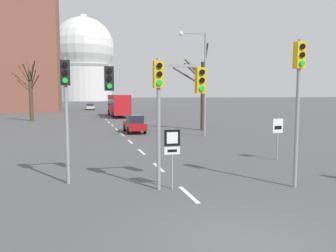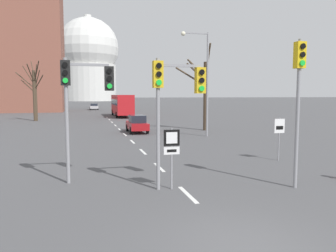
% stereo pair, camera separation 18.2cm
% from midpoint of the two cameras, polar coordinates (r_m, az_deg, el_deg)
% --- Properties ---
extents(ground_plane, '(800.00, 800.00, 0.00)m').
position_cam_midpoint_polar(ground_plane, '(8.28, 12.77, -19.74)').
color(ground_plane, '#4C4C4F').
extents(lane_stripe_0, '(0.16, 2.00, 0.01)m').
position_cam_midpoint_polar(lane_stripe_0, '(11.81, 3.17, -11.80)').
color(lane_stripe_0, silver).
rests_on(lane_stripe_0, ground_plane).
extents(lane_stripe_1, '(0.16, 2.00, 0.01)m').
position_cam_midpoint_polar(lane_stripe_1, '(16.00, -1.98, -7.19)').
color(lane_stripe_1, silver).
rests_on(lane_stripe_1, ground_plane).
extents(lane_stripe_2, '(0.16, 2.00, 0.01)m').
position_cam_midpoint_polar(lane_stripe_2, '(20.32, -4.91, -4.48)').
color(lane_stripe_2, silver).
rests_on(lane_stripe_2, ground_plane).
extents(lane_stripe_3, '(0.16, 2.00, 0.01)m').
position_cam_midpoint_polar(lane_stripe_3, '(24.71, -6.80, -2.73)').
color(lane_stripe_3, silver).
rests_on(lane_stripe_3, ground_plane).
extents(lane_stripe_4, '(0.16, 2.00, 0.01)m').
position_cam_midpoint_polar(lane_stripe_4, '(29.13, -8.11, -1.50)').
color(lane_stripe_4, silver).
rests_on(lane_stripe_4, ground_plane).
extents(lane_stripe_5, '(0.16, 2.00, 0.01)m').
position_cam_midpoint_polar(lane_stripe_5, '(33.57, -9.07, -0.60)').
color(lane_stripe_5, silver).
rests_on(lane_stripe_5, ground_plane).
extents(lane_stripe_6, '(0.16, 2.00, 0.01)m').
position_cam_midpoint_polar(lane_stripe_6, '(38.03, -9.81, 0.10)').
color(lane_stripe_6, silver).
rests_on(lane_stripe_6, ground_plane).
extents(lane_stripe_7, '(0.16, 2.00, 0.01)m').
position_cam_midpoint_polar(lane_stripe_7, '(42.49, -10.39, 0.64)').
color(lane_stripe_7, silver).
rests_on(lane_stripe_7, ground_plane).
extents(lane_stripe_8, '(0.16, 2.00, 0.01)m').
position_cam_midpoint_polar(lane_stripe_8, '(46.96, -10.87, 1.09)').
color(lane_stripe_8, silver).
rests_on(lane_stripe_8, ground_plane).
extents(lane_stripe_9, '(0.16, 2.00, 0.01)m').
position_cam_midpoint_polar(lane_stripe_9, '(51.44, -11.26, 1.45)').
color(lane_stripe_9, silver).
rests_on(lane_stripe_9, ground_plane).
extents(traffic_signal_centre_tall, '(1.98, 0.34, 4.82)m').
position_cam_midpoint_polar(traffic_signal_centre_tall, '(12.03, 0.54, 6.13)').
color(traffic_signal_centre_tall, gray).
rests_on(traffic_signal_centre_tall, ground_plane).
extents(traffic_signal_near_left, '(2.02, 0.34, 4.93)m').
position_cam_midpoint_polar(traffic_signal_near_left, '(13.31, -15.26, 6.25)').
color(traffic_signal_near_left, gray).
rests_on(traffic_signal_near_left, ground_plane).
extents(traffic_signal_near_right, '(0.36, 0.34, 5.53)m').
position_cam_midpoint_polar(traffic_signal_near_right, '(13.09, 21.38, 6.52)').
color(traffic_signal_near_right, gray).
rests_on(traffic_signal_near_right, ground_plane).
extents(route_sign_post, '(0.60, 0.08, 2.28)m').
position_cam_midpoint_polar(route_sign_post, '(12.09, 0.29, -3.88)').
color(route_sign_post, gray).
rests_on(route_sign_post, ground_plane).
extents(speed_limit_sign, '(0.60, 0.08, 2.29)m').
position_cam_midpoint_polar(speed_limit_sign, '(18.41, 18.29, -0.93)').
color(speed_limit_sign, gray).
rests_on(speed_limit_sign, ground_plane).
extents(street_lamp_right, '(2.39, 0.36, 8.61)m').
position_cam_midpoint_polar(street_lamp_right, '(27.64, 5.46, 9.12)').
color(street_lamp_right, gray).
rests_on(street_lamp_right, ground_plane).
extents(sedan_near_left, '(1.95, 4.30, 1.50)m').
position_cam_midpoint_polar(sedan_near_left, '(78.86, -13.50, 3.33)').
color(sedan_near_left, '#B7B7BC').
rests_on(sedan_near_left, ground_plane).
extents(sedan_near_right, '(1.68, 4.11, 1.64)m').
position_cam_midpoint_polar(sedan_near_right, '(30.53, -6.03, 0.39)').
color(sedan_near_right, maroon).
rests_on(sedan_near_right, ground_plane).
extents(sedan_mid_centre, '(1.69, 3.86, 1.57)m').
position_cam_midpoint_polar(sedan_mid_centre, '(67.89, -9.25, 3.10)').
color(sedan_mid_centre, slate).
rests_on(sedan_mid_centre, ground_plane).
extents(city_bus, '(2.66, 10.80, 3.48)m').
position_cam_midpoint_polar(city_bus, '(53.29, -8.71, 3.83)').
color(city_bus, red).
rests_on(city_bus, ground_plane).
extents(bare_tree_left_near, '(2.36, 3.43, 8.13)m').
position_cam_midpoint_polar(bare_tree_left_near, '(47.34, -22.77, 5.35)').
color(bare_tree_left_near, '#473828').
rests_on(bare_tree_left_near, ground_plane).
extents(bare_tree_right_near, '(3.05, 2.95, 8.28)m').
position_cam_midpoint_polar(bare_tree_right_near, '(32.46, 5.69, 6.11)').
color(bare_tree_right_near, '#473828').
rests_on(bare_tree_right_near, ground_plane).
extents(bare_tree_left_far, '(3.92, 4.15, 7.83)m').
position_cam_midpoint_polar(bare_tree_left_far, '(47.21, -23.03, 5.49)').
color(bare_tree_left_far, '#473828').
rests_on(bare_tree_left_far, ground_plane).
extents(capitol_dome, '(34.42, 34.42, 48.61)m').
position_cam_midpoint_polar(capitol_dome, '(196.98, -14.44, 11.17)').
color(capitol_dome, silver).
rests_on(capitol_dome, ground_plane).
extents(apartment_block_left, '(18.00, 14.00, 28.23)m').
position_cam_midpoint_polar(apartment_block_left, '(76.88, -25.48, 12.87)').
color(apartment_block_left, brown).
rests_on(apartment_block_left, ground_plane).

